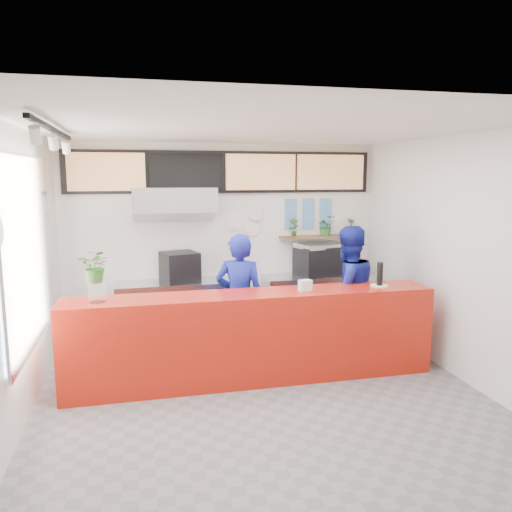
{
  "coord_description": "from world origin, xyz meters",
  "views": [
    {
      "loc": [
        -1.31,
        -5.31,
        2.5
      ],
      "look_at": [
        0.1,
        0.7,
        1.5
      ],
      "focal_mm": 35.0,
      "sensor_mm": 36.0,
      "label": 1
    }
  ],
  "objects_px": {
    "panini_oven": "(180,267)",
    "espresso_machine": "(320,261)",
    "pepper_mill": "(380,274)",
    "staff_right": "(347,293)",
    "staff_center": "(240,300)",
    "service_counter": "(254,337)"
  },
  "relations": [
    {
      "from": "espresso_machine",
      "to": "pepper_mill",
      "type": "height_order",
      "value": "pepper_mill"
    },
    {
      "from": "espresso_machine",
      "to": "staff_right",
      "type": "bearing_deg",
      "value": -105.61
    },
    {
      "from": "service_counter",
      "to": "pepper_mill",
      "type": "bearing_deg",
      "value": -0.5
    },
    {
      "from": "staff_right",
      "to": "espresso_machine",
      "type": "bearing_deg",
      "value": -104.81
    },
    {
      "from": "panini_oven",
      "to": "staff_right",
      "type": "distance_m",
      "value": 2.54
    },
    {
      "from": "panini_oven",
      "to": "espresso_machine",
      "type": "xyz_separation_m",
      "value": [
        2.26,
        0.0,
        0.01
      ]
    },
    {
      "from": "staff_center",
      "to": "service_counter",
      "type": "bearing_deg",
      "value": 116.85
    },
    {
      "from": "espresso_machine",
      "to": "staff_center",
      "type": "distance_m",
      "value": 2.03
    },
    {
      "from": "service_counter",
      "to": "staff_center",
      "type": "bearing_deg",
      "value": 96.26
    },
    {
      "from": "panini_oven",
      "to": "staff_center",
      "type": "relative_size",
      "value": 0.28
    },
    {
      "from": "espresso_machine",
      "to": "staff_right",
      "type": "xyz_separation_m",
      "value": [
        -0.1,
        -1.33,
        -0.22
      ]
    },
    {
      "from": "service_counter",
      "to": "espresso_machine",
      "type": "bearing_deg",
      "value": 49.84
    },
    {
      "from": "espresso_machine",
      "to": "pepper_mill",
      "type": "distance_m",
      "value": 1.82
    },
    {
      "from": "panini_oven",
      "to": "espresso_machine",
      "type": "height_order",
      "value": "espresso_machine"
    },
    {
      "from": "staff_center",
      "to": "staff_right",
      "type": "xyz_separation_m",
      "value": [
        1.48,
        -0.08,
        0.03
      ]
    },
    {
      "from": "panini_oven",
      "to": "pepper_mill",
      "type": "xyz_separation_m",
      "value": [
        2.38,
        -1.81,
        0.14
      ]
    },
    {
      "from": "pepper_mill",
      "to": "espresso_machine",
      "type": "bearing_deg",
      "value": 93.96
    },
    {
      "from": "staff_right",
      "to": "pepper_mill",
      "type": "relative_size",
      "value": 6.17
    },
    {
      "from": "staff_right",
      "to": "staff_center",
      "type": "bearing_deg",
      "value": -13.55
    },
    {
      "from": "panini_oven",
      "to": "staff_center",
      "type": "height_order",
      "value": "staff_center"
    },
    {
      "from": "panini_oven",
      "to": "staff_right",
      "type": "xyz_separation_m",
      "value": [
        2.16,
        -1.33,
        -0.21
      ]
    },
    {
      "from": "panini_oven",
      "to": "staff_right",
      "type": "bearing_deg",
      "value": -47.38
    }
  ]
}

